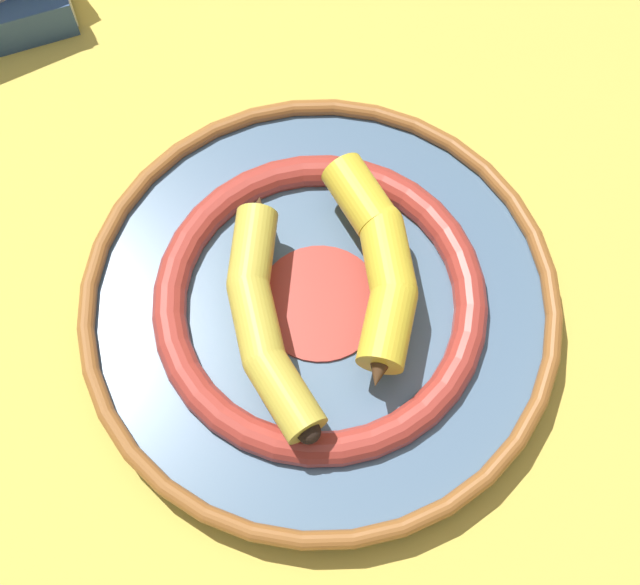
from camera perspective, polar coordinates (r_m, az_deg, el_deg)
ground_plane at (r=0.67m, az=0.00°, el=-4.13°), size 2.80×2.80×0.00m
decorative_bowl at (r=0.66m, az=0.00°, el=-0.77°), size 0.36×0.36×0.04m
banana_a at (r=0.64m, az=3.87°, el=1.82°), size 0.09×0.17×0.03m
banana_b at (r=0.62m, az=-3.67°, el=-1.52°), size 0.11×0.18×0.03m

